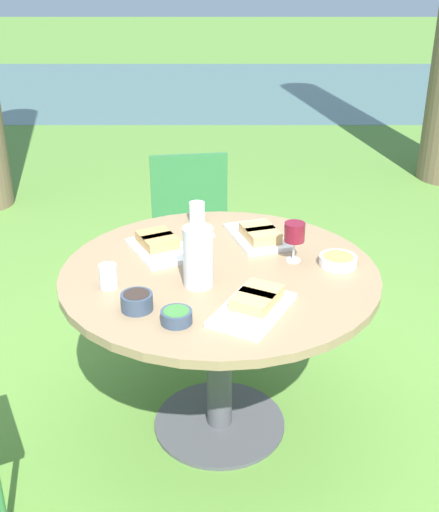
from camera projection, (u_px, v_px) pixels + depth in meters
name	position (u px, v px, depth m)	size (l,w,h in m)	color
ground_plane	(220.00, 424.00, 2.87)	(40.00, 40.00, 0.00)	#5B8C38
river_strip	(219.00, 88.00, 9.97)	(40.00, 4.74, 0.01)	#4C706B
dining_table	(220.00, 298.00, 2.60)	(1.26, 1.26, 0.77)	#4C4C51
chair_near_left	(192.00, 222.00, 3.65)	(0.50, 0.48, 0.89)	#2D6B38
water_pitcher	(198.00, 257.00, 2.37)	(0.12, 0.11, 0.23)	silver
wine_glass	(294.00, 233.00, 2.56)	(0.08, 0.08, 0.17)	silver
platter_bread_main	(159.00, 245.00, 2.69)	(0.33, 0.37, 0.06)	white
platter_charcuterie	(255.00, 304.00, 2.24)	(0.33, 0.39, 0.06)	white
platter_sandwich_side	(259.00, 235.00, 2.79)	(0.29, 0.38, 0.07)	white
bowl_fries	(338.00, 260.00, 2.57)	(0.15, 0.15, 0.04)	white
bowl_salad	(177.00, 316.00, 2.17)	(0.11, 0.11, 0.05)	#334256
bowl_olives	(137.00, 301.00, 2.24)	(0.11, 0.11, 0.06)	#334256
cup_water_near	(108.00, 276.00, 2.39)	(0.07, 0.07, 0.09)	silver
cup_water_far	(197.00, 212.00, 2.98)	(0.07, 0.07, 0.09)	silver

